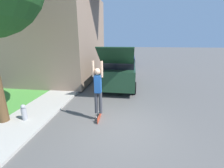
{
  "coord_description": "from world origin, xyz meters",
  "views": [
    {
      "loc": [
        0.49,
        -4.94,
        3.14
      ],
      "look_at": [
        -0.43,
        1.91,
        1.07
      ],
      "focal_mm": 24.0,
      "sensor_mm": 36.0,
      "label": 1
    }
  ],
  "objects_px": {
    "suv_parked": "(120,70)",
    "skateboarder": "(98,87)",
    "skateboard": "(99,116)",
    "fire_hydrant": "(24,112)",
    "lawn_tree_far": "(70,3)",
    "car_down_street": "(127,59)"
  },
  "relations": [
    {
      "from": "suv_parked",
      "to": "fire_hydrant",
      "type": "xyz_separation_m",
      "value": [
        -3.29,
        -5.25,
        -0.75
      ]
    },
    {
      "from": "skateboarder",
      "to": "skateboard",
      "type": "xyz_separation_m",
      "value": [
        -0.0,
        0.09,
        -1.28
      ]
    },
    {
      "from": "car_down_street",
      "to": "skateboard",
      "type": "height_order",
      "value": "car_down_street"
    },
    {
      "from": "fire_hydrant",
      "to": "lawn_tree_far",
      "type": "bearing_deg",
      "value": 97.38
    },
    {
      "from": "lawn_tree_far",
      "to": "skateboarder",
      "type": "distance_m",
      "value": 9.64
    },
    {
      "from": "lawn_tree_far",
      "to": "skateboard",
      "type": "relative_size",
      "value": 9.74
    },
    {
      "from": "suv_parked",
      "to": "skateboard",
      "type": "relative_size",
      "value": 6.76
    },
    {
      "from": "car_down_street",
      "to": "skateboarder",
      "type": "distance_m",
      "value": 14.55
    },
    {
      "from": "car_down_street",
      "to": "fire_hydrant",
      "type": "relative_size",
      "value": 6.5
    },
    {
      "from": "suv_parked",
      "to": "skateboard",
      "type": "bearing_deg",
      "value": -95.26
    },
    {
      "from": "skateboarder",
      "to": "car_down_street",
      "type": "bearing_deg",
      "value": 87.5
    },
    {
      "from": "fire_hydrant",
      "to": "car_down_street",
      "type": "bearing_deg",
      "value": 76.87
    },
    {
      "from": "skateboard",
      "to": "suv_parked",
      "type": "bearing_deg",
      "value": 84.74
    },
    {
      "from": "car_down_street",
      "to": "suv_parked",
      "type": "bearing_deg",
      "value": -91.2
    },
    {
      "from": "car_down_street",
      "to": "fire_hydrant",
      "type": "bearing_deg",
      "value": -103.13
    },
    {
      "from": "lawn_tree_far",
      "to": "car_down_street",
      "type": "height_order",
      "value": "lawn_tree_far"
    },
    {
      "from": "suv_parked",
      "to": "car_down_street",
      "type": "bearing_deg",
      "value": 88.8
    },
    {
      "from": "lawn_tree_far",
      "to": "skateboarder",
      "type": "relative_size",
      "value": 3.89
    },
    {
      "from": "suv_parked",
      "to": "skateboarder",
      "type": "bearing_deg",
      "value": -95.14
    },
    {
      "from": "skateboard",
      "to": "fire_hydrant",
      "type": "xyz_separation_m",
      "value": [
        -2.86,
        -0.58,
        0.29
      ]
    },
    {
      "from": "fire_hydrant",
      "to": "skateboard",
      "type": "bearing_deg",
      "value": 11.41
    },
    {
      "from": "skateboard",
      "to": "fire_hydrant",
      "type": "height_order",
      "value": "fire_hydrant"
    }
  ]
}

